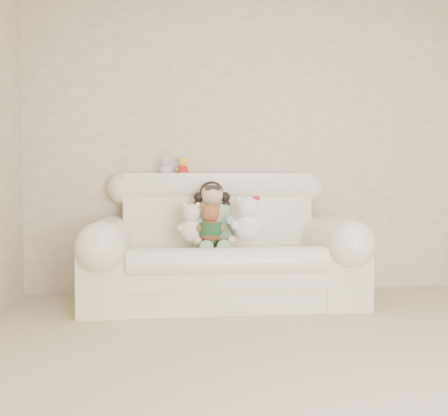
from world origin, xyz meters
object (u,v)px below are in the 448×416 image
seated_child (212,214)px  cream_teddy (191,218)px  brown_teddy (210,219)px  sofa (223,238)px  white_cat (248,214)px

seated_child → cream_teddy: (-0.17, -0.18, -0.02)m
brown_teddy → cream_teddy: 0.15m
sofa → cream_teddy: (-0.25, -0.10, 0.16)m
seated_child → cream_teddy: seated_child is taller
white_cat → seated_child: bearing=147.1°
sofa → brown_teddy: size_ratio=6.14×
seated_child → brown_teddy: (-0.03, -0.22, -0.02)m
cream_teddy → sofa: bearing=21.6°
brown_teddy → white_cat: 0.29m
white_cat → cream_teddy: bearing=-176.7°
sofa → cream_teddy: size_ratio=6.06×
white_cat → cream_teddy: 0.43m
sofa → white_cat: sofa is taller
brown_teddy → sofa: bearing=57.9°
seated_child → white_cat: 0.33m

